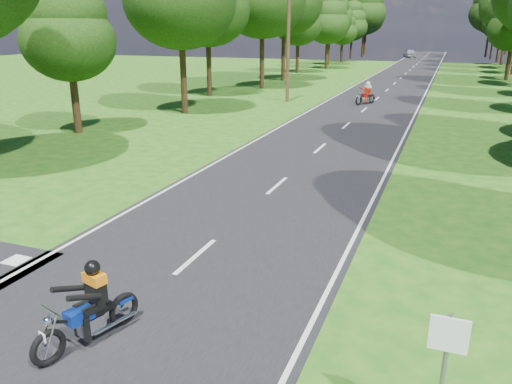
% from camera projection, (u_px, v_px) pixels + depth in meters
% --- Properties ---
extents(ground, '(160.00, 160.00, 0.00)m').
position_uv_depth(ground, '(149.00, 297.00, 10.04)').
color(ground, '#1B5413').
rests_on(ground, ground).
extents(main_road, '(7.00, 140.00, 0.02)m').
position_uv_depth(main_road, '(401.00, 78.00, 54.37)').
color(main_road, black).
rests_on(main_road, ground).
extents(road_markings, '(7.40, 140.00, 0.01)m').
position_uv_depth(road_markings, '(398.00, 80.00, 52.76)').
color(road_markings, silver).
rests_on(road_markings, main_road).
extents(treeline, '(40.00, 115.35, 14.78)m').
position_uv_depth(treeline, '(427.00, 2.00, 60.24)').
color(treeline, black).
rests_on(treeline, ground).
extents(telegraph_pole, '(1.20, 0.26, 8.00)m').
position_uv_depth(telegraph_pole, '(288.00, 44.00, 35.65)').
color(telegraph_pole, '#382616').
rests_on(telegraph_pole, ground).
extents(road_sign, '(0.45, 0.07, 2.00)m').
position_uv_depth(road_sign, '(445.00, 363.00, 5.96)').
color(road_sign, slate).
rests_on(road_sign, ground).
extents(rider_near_blue, '(1.08, 1.87, 1.48)m').
position_uv_depth(rider_near_blue, '(86.00, 304.00, 8.34)').
color(rider_near_blue, navy).
rests_on(rider_near_blue, main_road).
extents(rider_far_red, '(1.41, 1.98, 1.58)m').
position_uv_depth(rider_far_red, '(366.00, 93.00, 35.30)').
color(rider_far_red, '#A40C10').
rests_on(rider_far_red, main_road).
extents(distant_car, '(2.98, 4.70, 1.49)m').
position_uv_depth(distant_car, '(410.00, 53.00, 92.74)').
color(distant_car, '#BABDC2').
rests_on(distant_car, main_road).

